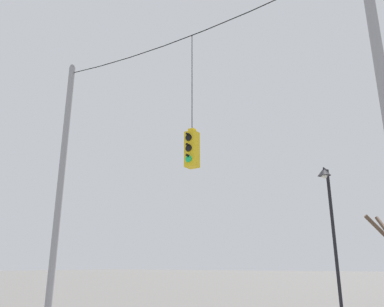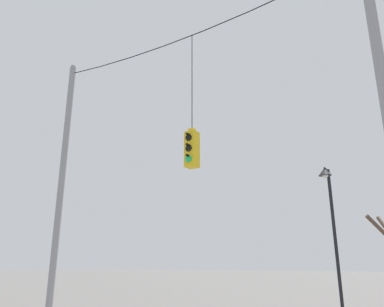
# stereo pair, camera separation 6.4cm
# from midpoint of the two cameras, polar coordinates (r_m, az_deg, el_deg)

# --- Properties ---
(utility_pole_left) EXTENTS (0.25, 0.25, 9.61)m
(utility_pole_left) POSITION_cam_midpoint_polar(r_m,az_deg,el_deg) (14.79, -19.09, -3.79)
(utility_pole_left) COLOR gray
(utility_pole_left) RESTS_ON ground_plane
(span_wire) EXTENTS (10.96, 0.03, 0.39)m
(span_wire) POSITION_cam_midpoint_polar(r_m,az_deg,el_deg) (12.86, -1.13, 17.57)
(span_wire) COLOR black
(traffic_light_near_left_pole) EXTENTS (0.34, 0.46, 4.40)m
(traffic_light_near_left_pole) POSITION_cam_midpoint_polar(r_m,az_deg,el_deg) (10.96, 0.15, 0.84)
(traffic_light_near_left_pole) COLOR yellow
(street_lamp) EXTENTS (0.48, 0.83, 5.29)m
(street_lamp) POSITION_cam_midpoint_polar(r_m,az_deg,el_deg) (14.93, 20.39, -7.32)
(street_lamp) COLOR black
(street_lamp) RESTS_ON ground_plane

